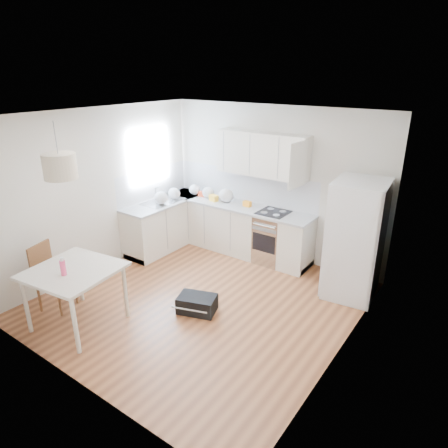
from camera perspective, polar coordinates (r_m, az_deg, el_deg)
name	(u,v)px	position (r m, az deg, el deg)	size (l,w,h in m)	color
floor	(201,300)	(6.11, -3.33, -10.85)	(4.20, 4.20, 0.00)	brown
ceiling	(196,115)	(5.21, -3.97, 15.24)	(4.20, 4.20, 0.00)	white
wall_back	(273,183)	(7.18, 6.98, 5.82)	(4.20, 4.20, 0.00)	beige
wall_left	(100,191)	(6.97, -17.25, 4.52)	(4.20, 4.20, 0.00)	beige
wall_right	(348,254)	(4.58, 17.35, -4.13)	(4.20, 4.20, 0.00)	beige
window_glassblock	(149,156)	(7.59, -10.65, 9.54)	(0.02, 1.00, 1.00)	#BFE0F9
cabinets_back	(235,228)	(7.52, 1.57, -0.63)	(3.00, 0.60, 0.88)	silver
cabinets_left	(166,224)	(7.79, -8.26, -0.06)	(0.60, 1.80, 0.88)	silver
counter_back	(235,205)	(7.36, 1.61, 2.69)	(3.02, 0.64, 0.04)	#A5A7AA
counter_left	(165,202)	(7.64, -8.44, 3.15)	(0.64, 1.82, 0.04)	#A5A7AA
backsplash_back	(244,186)	(7.51, 2.89, 5.51)	(3.00, 0.01, 0.58)	silver
backsplash_left	(153,184)	(7.75, -10.15, 5.71)	(0.01, 1.80, 0.58)	silver
upper_cabinets	(262,154)	(7.00, 5.44, 9.89)	(1.70, 0.32, 0.75)	silver
range_oven	(272,238)	(7.14, 6.90, -2.01)	(0.50, 0.61, 0.88)	#B3B6B8
sink	(163,202)	(7.60, -8.70, 3.17)	(0.50, 0.80, 0.16)	#B3B6B8
refrigerator	(356,239)	(6.23, 18.39, -2.09)	(0.85, 0.89, 1.78)	silver
dining_table	(74,276)	(5.58, -20.66, -6.93)	(1.17, 1.17, 0.83)	beige
dining_chair	(55,277)	(6.18, -22.98, -7.04)	(0.41, 0.41, 0.98)	#4B2B16
drink_bottle	(63,266)	(5.38, -22.04, -5.64)	(0.07, 0.07, 0.24)	#F54475
gym_bag	(197,304)	(5.80, -3.87, -11.31)	(0.53, 0.34, 0.24)	black
pendant_lamp	(60,166)	(5.09, -22.41, 7.63)	(0.39, 0.39, 0.30)	beige
grocery_bag_a	(195,190)	(7.92, -4.20, 4.92)	(0.23, 0.20, 0.21)	silver
grocery_bag_b	(208,193)	(7.70, -2.28, 4.51)	(0.24, 0.20, 0.22)	silver
grocery_bag_c	(226,195)	(7.44, 0.29, 4.09)	(0.29, 0.24, 0.26)	silver
grocery_bag_d	(174,193)	(7.70, -7.12, 4.36)	(0.24, 0.20, 0.22)	silver
grocery_bag_e	(161,198)	(7.42, -8.99, 3.71)	(0.26, 0.22, 0.24)	silver
snack_orange	(247,204)	(7.24, 3.32, 2.90)	(0.14, 0.09, 0.10)	orange
snack_yellow	(214,198)	(7.53, -1.47, 3.73)	(0.17, 0.10, 0.11)	gold
snack_red	(202,194)	(7.81, -3.12, 4.29)	(0.14, 0.09, 0.10)	red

